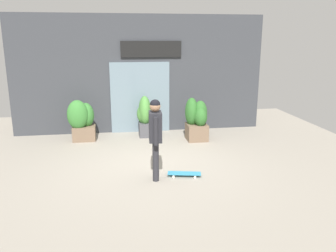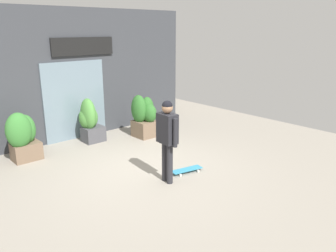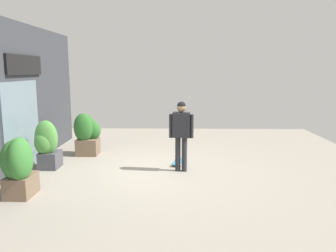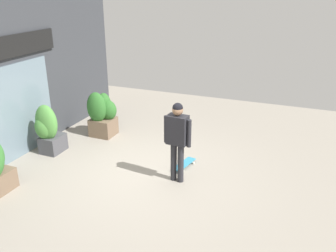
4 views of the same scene
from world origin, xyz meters
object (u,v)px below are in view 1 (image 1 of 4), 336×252
Objects in this scene: skateboard at (184,174)px; planter_box_left at (81,118)px; planter_box_mid at (146,116)px; skateboarder at (155,131)px; planter_box_right at (197,119)px.

skateboard is 0.62× the size of planter_box_left.
planter_box_mid reaches higher than skateboard.
skateboarder is 3.15m from planter_box_right.
planter_box_left is at bearing -174.26° from planter_box_mid.
planter_box_right reaches higher than skateboard.
skateboarder is 1.39× the size of planter_box_mid.
planter_box_right is at bearing 83.63° from skateboard.
skateboard is at bearing 9.77° from skateboarder.
skateboard is at bearing -52.24° from planter_box_left.
planter_box_left is at bearing 140.17° from skateboard.
planter_box_mid is at bearing 111.39° from skateboard.
skateboarder is 1.38× the size of planter_box_right.
skateboard is at bearing -108.78° from planter_box_right.
planter_box_mid is (-1.43, 0.66, 0.01)m from planter_box_right.
skateboarder is 1.42× the size of planter_box_left.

